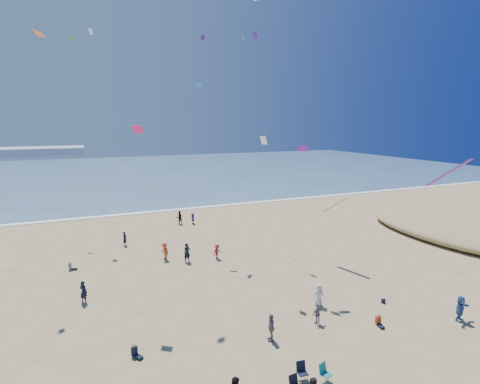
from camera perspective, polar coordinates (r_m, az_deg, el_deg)
name	(u,v)px	position (r m, az deg, el deg)	size (l,w,h in m)	color
ocean	(109,173)	(108.74, -19.38, 2.69)	(220.00, 100.00, 0.06)	#476B84
surf_line	(133,214)	(59.66, -15.97, -3.18)	(220.00, 1.20, 0.08)	white
standing_flyers	(237,285)	(30.97, -0.42, -14.05)	(25.62, 46.03, 1.94)	silver
seated_group	(218,343)	(24.87, -3.36, -21.96)	(20.57, 28.58, 0.84)	white
chair_cluster	(308,377)	(22.40, 10.37, -25.99)	(2.71, 1.47, 1.00)	black
black_backpack	(313,382)	(22.64, 11.11, -26.56)	(0.30, 0.22, 0.38)	black
navy_bag	(383,301)	(32.15, 21.00, -15.24)	(0.28, 0.18, 0.34)	black
kites_aloft	(292,117)	(30.71, 7.94, 11.29)	(37.85, 42.93, 27.77)	blue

